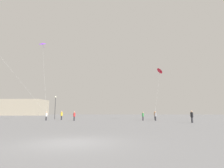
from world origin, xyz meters
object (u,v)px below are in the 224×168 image
Objects in this scene: building_left_hall at (22,108)px; lamppost_east at (55,104)px; person_in_yellow at (62,115)px; kite_violet_diamond at (42,44)px; person_in_black at (192,116)px; person_in_grey at (155,116)px; person_in_orange at (155,115)px; person_in_green at (143,116)px; person_in_red at (74,116)px; person_in_white at (46,116)px; kite_crimson_diamond at (160,71)px.

lamppost_east is (41.76, -57.73, -0.85)m from building_left_hall.
person_in_yellow is 14.22m from kite_violet_diamond.
person_in_black reaches higher than person_in_grey.
person_in_orange is 1.06× the size of person_in_grey.
person_in_orange is 1.11× the size of person_in_green.
building_left_hall reaches higher than person_in_black.
lamppost_east is at bearing -54.12° from building_left_hall.
person_in_red is at bearing 45.26° from person_in_orange.
person_in_yellow is at bearing 68.54° from kite_violet_diamond.
person_in_black is 24.13m from person_in_yellow.
kite_violet_diamond reaches higher than person_in_white.
lamppost_east is (-0.78, 6.01, 2.51)m from person_in_white.
kite_crimson_diamond is (22.02, 4.17, 9.15)m from person_in_white.
person_in_orange reaches higher than person_in_white.
person_in_green is 18.12m from person_in_white.
person_in_black is at bearing -7.95° from kite_violet_diamond.
lamppost_east reaches higher than person_in_yellow.
person_in_green is at bearing -13.80° from lamppost_east.
person_in_green is at bearing -124.13° from person_in_white.
person_in_white reaches higher than person_in_green.
person_in_orange is 0.19× the size of kite_crimson_diamond.
person_in_orange is 12.58m from person_in_black.
person_in_grey is 0.33× the size of lamppost_east.
person_in_black is 9.91m from person_in_green.
kite_violet_diamond is (-18.27, -4.21, 13.03)m from person_in_green.
person_in_black is 0.19× the size of kite_crimson_diamond.
kite_violet_diamond reaches higher than kite_crimson_diamond.
building_left_hall is at bearing 133.69° from person_in_green.
person_in_black is 14.03m from kite_crimson_diamond.
person_in_grey reaches higher than person_in_white.
person_in_green is (16.10, -1.32, -0.11)m from person_in_yellow.
person_in_black is 0.13× the size of kite_violet_diamond.
kite_violet_diamond is 13.74m from lamppost_east.
person_in_grey is at bearing -45.20° from building_left_hall.
kite_violet_diamond is 79.47m from building_left_hall.
kite_crimson_diamond is at bearing 155.63° from person_in_grey.
person_in_green is 0.31× the size of lamppost_east.
person_in_white is 0.18× the size of kite_crimson_diamond.
kite_violet_diamond is (-22.23, -7.00, 3.86)m from kite_crimson_diamond.
person_in_red is 5.65m from person_in_white.
person_in_yellow is 75.61m from building_left_hall.
person_in_white is 24.21m from kite_crimson_diamond.
kite_violet_diamond is at bearing 123.42° from person_in_yellow.
person_in_green is 0.06× the size of building_left_hall.
building_left_hall is at bearing 122.45° from kite_violet_diamond.
person_in_green is at bearing -144.84° from kite_crimson_diamond.
lamppost_east is at bearing 4.47° from person_in_yellow.
person_in_white is at bearing -86.61° from person_in_grey.
person_in_grey is (-0.68, -5.30, -0.05)m from person_in_orange.
person_in_grey is at bearing -126.97° from person_in_white.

